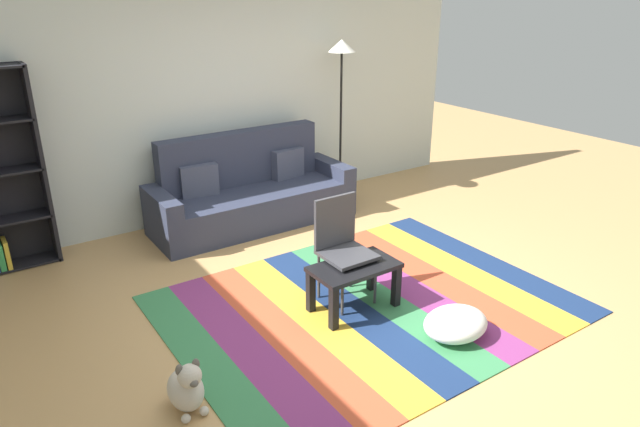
# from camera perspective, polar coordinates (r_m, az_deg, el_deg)

# --- Properties ---
(ground_plane) EXTENTS (14.00, 14.00, 0.00)m
(ground_plane) POSITION_cam_1_polar(r_m,az_deg,el_deg) (4.94, 2.65, -8.73)
(ground_plane) COLOR tan
(back_wall) EXTENTS (6.80, 0.10, 2.70)m
(back_wall) POSITION_cam_1_polar(r_m,az_deg,el_deg) (6.57, -10.75, 11.36)
(back_wall) COLOR silver
(back_wall) RESTS_ON ground_plane
(rug) EXTENTS (3.21, 2.46, 0.01)m
(rug) POSITION_cam_1_polar(r_m,az_deg,el_deg) (4.89, 4.71, -9.05)
(rug) COLOR #387F4C
(rug) RESTS_ON ground_plane
(couch) EXTENTS (2.26, 0.80, 1.00)m
(couch) POSITION_cam_1_polar(r_m,az_deg,el_deg) (6.43, -6.95, 1.98)
(couch) COLOR #2D3347
(couch) RESTS_ON ground_plane
(coffee_table) EXTENTS (0.72, 0.41, 0.39)m
(coffee_table) POSITION_cam_1_polar(r_m,az_deg,el_deg) (4.68, 3.43, -6.08)
(coffee_table) COLOR black
(coffee_table) RESTS_ON rug
(pouf) EXTENTS (0.53, 0.42, 0.22)m
(pouf) POSITION_cam_1_polar(r_m,az_deg,el_deg) (4.53, 13.38, -10.65)
(pouf) COLOR white
(pouf) RESTS_ON rug
(dog) EXTENTS (0.22, 0.35, 0.40)m
(dog) POSITION_cam_1_polar(r_m,az_deg,el_deg) (3.84, -13.19, -16.59)
(dog) COLOR beige
(dog) RESTS_ON ground_plane
(standing_lamp) EXTENTS (0.32, 0.32, 1.92)m
(standing_lamp) POSITION_cam_1_polar(r_m,az_deg,el_deg) (6.90, 2.16, 14.36)
(standing_lamp) COLOR black
(standing_lamp) RESTS_ON ground_plane
(tv_remote) EXTENTS (0.12, 0.15, 0.02)m
(tv_remote) POSITION_cam_1_polar(r_m,az_deg,el_deg) (4.73, 3.87, -4.50)
(tv_remote) COLOR black
(tv_remote) RESTS_ON coffee_table
(folding_chair) EXTENTS (0.40, 0.40, 0.90)m
(folding_chair) POSITION_cam_1_polar(r_m,az_deg,el_deg) (4.75, 2.15, -2.73)
(folding_chair) COLOR #38383D
(folding_chair) RESTS_ON ground_plane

